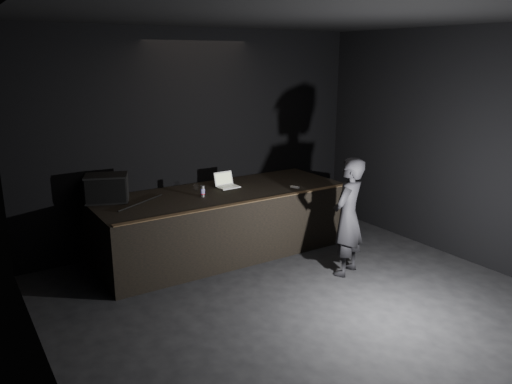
{
  "coord_description": "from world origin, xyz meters",
  "views": [
    {
      "loc": [
        -3.62,
        -3.92,
        3.05
      ],
      "look_at": [
        0.36,
        2.3,
        1.04
      ],
      "focal_mm": 35.0,
      "sensor_mm": 36.0,
      "label": 1
    }
  ],
  "objects_px": {
    "stage_riser": "(223,222)",
    "beer_can": "(203,191)",
    "stage_monitor": "(107,188)",
    "person": "(348,217)",
    "laptop": "(226,183)"
  },
  "relations": [
    {
      "from": "stage_monitor",
      "to": "beer_can",
      "type": "height_order",
      "value": "stage_monitor"
    },
    {
      "from": "stage_riser",
      "to": "person",
      "type": "bearing_deg",
      "value": -57.01
    },
    {
      "from": "stage_riser",
      "to": "laptop",
      "type": "height_order",
      "value": "laptop"
    },
    {
      "from": "stage_monitor",
      "to": "stage_riser",
      "type": "bearing_deg",
      "value": 6.65
    },
    {
      "from": "stage_riser",
      "to": "beer_can",
      "type": "height_order",
      "value": "beer_can"
    },
    {
      "from": "beer_can",
      "to": "person",
      "type": "relative_size",
      "value": 0.1
    },
    {
      "from": "stage_riser",
      "to": "person",
      "type": "height_order",
      "value": "person"
    },
    {
      "from": "stage_riser",
      "to": "laptop",
      "type": "xyz_separation_m",
      "value": [
        0.21,
        0.24,
        0.56
      ]
    },
    {
      "from": "stage_riser",
      "to": "person",
      "type": "distance_m",
      "value": 2.05
    },
    {
      "from": "beer_can",
      "to": "person",
      "type": "bearing_deg",
      "value": -47.09
    },
    {
      "from": "stage_monitor",
      "to": "beer_can",
      "type": "xyz_separation_m",
      "value": [
        1.29,
        -0.53,
        -0.11
      ]
    },
    {
      "from": "stage_monitor",
      "to": "person",
      "type": "relative_size",
      "value": 0.41
    },
    {
      "from": "stage_riser",
      "to": "beer_can",
      "type": "bearing_deg",
      "value": -166.39
    },
    {
      "from": "laptop",
      "to": "beer_can",
      "type": "bearing_deg",
      "value": -153.57
    },
    {
      "from": "stage_monitor",
      "to": "laptop",
      "type": "bearing_deg",
      "value": 15.44
    }
  ]
}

